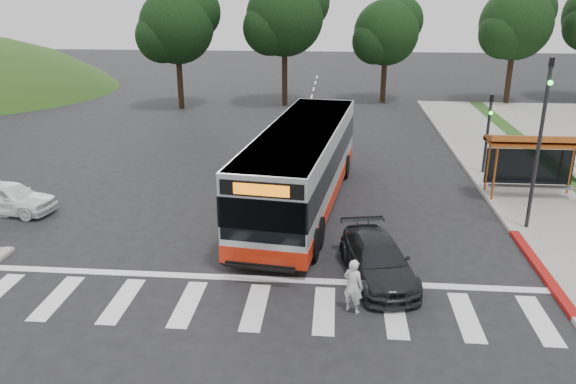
# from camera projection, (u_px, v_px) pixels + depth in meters

# --- Properties ---
(ground) EXTENTS (140.00, 140.00, 0.00)m
(ground) POSITION_uv_depth(u_px,v_px,m) (274.00, 237.00, 20.99)
(ground) COLOR black
(ground) RESTS_ON ground
(sidewalk_east) EXTENTS (4.00, 40.00, 0.12)m
(sidewalk_east) POSITION_uv_depth(u_px,v_px,m) (514.00, 177.00, 27.58)
(sidewalk_east) COLOR gray
(sidewalk_east) RESTS_ON ground
(curb_east) EXTENTS (0.30, 40.00, 0.15)m
(curb_east) POSITION_uv_depth(u_px,v_px,m) (473.00, 176.00, 27.74)
(curb_east) COLOR #9E9991
(curb_east) RESTS_ON ground
(curb_east_red) EXTENTS (0.32, 6.00, 0.15)m
(curb_east_red) POSITION_uv_depth(u_px,v_px,m) (540.00, 269.00, 18.36)
(curb_east_red) COLOR maroon
(curb_east_red) RESTS_ON ground
(crosswalk_ladder) EXTENTS (18.00, 2.60, 0.01)m
(crosswalk_ladder) POSITION_uv_depth(u_px,v_px,m) (255.00, 307.00, 16.30)
(crosswalk_ladder) COLOR silver
(crosswalk_ladder) RESTS_ON ground
(bus_shelter) EXTENTS (4.20, 1.60, 2.86)m
(bus_shelter) POSITION_uv_depth(u_px,v_px,m) (536.00, 147.00, 24.11)
(bus_shelter) COLOR #A14C1A
(bus_shelter) RESTS_ON sidewalk_east
(traffic_signal_ne_tall) EXTENTS (0.18, 0.37, 6.50)m
(traffic_signal_ne_tall) POSITION_uv_depth(u_px,v_px,m) (541.00, 131.00, 20.31)
(traffic_signal_ne_tall) COLOR black
(traffic_signal_ne_tall) RESTS_ON ground
(traffic_signal_ne_short) EXTENTS (0.18, 0.37, 4.00)m
(traffic_signal_ne_short) POSITION_uv_depth(u_px,v_px,m) (488.00, 126.00, 27.34)
(traffic_signal_ne_short) COLOR black
(traffic_signal_ne_short) RESTS_ON ground
(tree_ne_a) EXTENTS (6.16, 5.74, 9.30)m
(tree_ne_a) POSITION_uv_depth(u_px,v_px,m) (517.00, 22.00, 43.87)
(tree_ne_a) COLOR black
(tree_ne_a) RESTS_ON parking_lot
(tree_north_a) EXTENTS (6.60, 6.15, 10.17)m
(tree_north_a) POSITION_uv_depth(u_px,v_px,m) (286.00, 16.00, 43.28)
(tree_north_a) COLOR black
(tree_north_a) RESTS_ON ground
(tree_north_b) EXTENTS (5.72, 5.33, 8.43)m
(tree_north_b) POSITION_uv_depth(u_px,v_px,m) (387.00, 31.00, 44.92)
(tree_north_b) COLOR black
(tree_north_b) RESTS_ON ground
(tree_north_c) EXTENTS (6.16, 5.74, 9.30)m
(tree_north_c) POSITION_uv_depth(u_px,v_px,m) (178.00, 25.00, 42.26)
(tree_north_c) COLOR black
(tree_north_c) RESTS_ON ground
(transit_bus) EXTENTS (4.49, 13.44, 3.41)m
(transit_bus) POSITION_uv_depth(u_px,v_px,m) (302.00, 168.00, 23.49)
(transit_bus) COLOR silver
(transit_bus) RESTS_ON ground
(pedestrian) EXTENTS (0.71, 0.63, 1.63)m
(pedestrian) POSITION_uv_depth(u_px,v_px,m) (353.00, 286.00, 15.82)
(pedestrian) COLOR silver
(pedestrian) RESTS_ON ground
(dark_sedan) EXTENTS (2.67, 4.70, 1.28)m
(dark_sedan) POSITION_uv_depth(u_px,v_px,m) (378.00, 260.00, 17.75)
(dark_sedan) COLOR #222427
(dark_sedan) RESTS_ON ground
(west_car_white) EXTENTS (4.07, 2.12, 1.32)m
(west_car_white) POSITION_uv_depth(u_px,v_px,m) (9.00, 197.00, 23.09)
(west_car_white) COLOR white
(west_car_white) RESTS_ON ground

